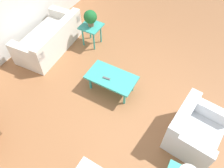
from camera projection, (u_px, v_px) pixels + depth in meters
ground_plane at (126, 92)px, 4.77m from camera, size 14.00×14.00×0.00m
sofa at (50, 39)px, 5.45m from camera, size 0.99×1.83×0.72m
armchair at (193, 130)px, 3.86m from camera, size 0.90×1.04×0.77m
coffee_table at (111, 78)px, 4.54m from camera, size 1.03×0.58×0.41m
side_table_plant at (91, 29)px, 5.42m from camera, size 0.49×0.49×0.56m
potted_plant at (90, 17)px, 5.16m from camera, size 0.32×0.32×0.41m
remote_control at (106, 78)px, 4.46m from camera, size 0.16×0.06×0.02m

